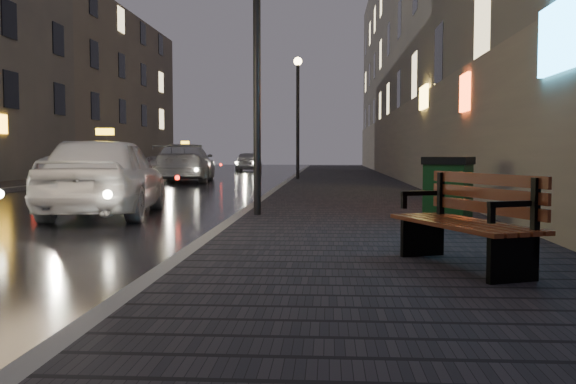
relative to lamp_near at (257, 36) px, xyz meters
name	(u,v)px	position (x,y,z in m)	size (l,w,h in m)	color
ground	(2,289)	(-1.85, -6.00, -3.49)	(120.00, 120.00, 0.00)	black
sidewalk	(345,182)	(2.05, 15.00, -3.41)	(4.60, 58.00, 0.15)	black
curb	(288,182)	(-0.35, 15.00, -3.41)	(0.20, 58.00, 0.15)	slate
sidewalk_far	(53,181)	(-10.55, 15.00, -3.41)	(2.40, 58.00, 0.15)	black
curb_far	(83,181)	(-9.25, 15.00, -3.41)	(0.20, 58.00, 0.15)	slate
building_near	(412,43)	(5.25, 19.00, 3.01)	(1.80, 50.00, 13.00)	#605B54
building_far_c	(94,93)	(-15.35, 33.00, 2.01)	(6.00, 22.00, 11.00)	#6B6051
lamp_near	(257,36)	(0.00, 0.00, 0.00)	(0.36, 0.36, 5.28)	black
lamp_far	(298,102)	(0.00, 16.00, 0.00)	(0.36, 0.36, 5.28)	black
bench	(469,220)	(2.79, -5.36, -2.85)	(1.33, 2.01, 0.97)	black
trash_bin	(448,190)	(3.33, -1.24, -2.78)	(0.96, 0.96, 1.10)	black
taxi_near	(106,176)	(-3.30, 1.08, -2.65)	(1.99, 4.95, 1.69)	silver
car_left_mid	(88,166)	(-7.05, 9.89, -2.63)	(1.81, 5.20, 1.71)	gray
taxi_mid	(185,163)	(-5.05, 16.30, -2.65)	(2.34, 5.76, 1.67)	#B8BABF
taxi_far	(176,161)	(-8.20, 27.67, -2.71)	(2.60, 5.64, 1.57)	silver
car_far	(249,161)	(-4.07, 31.31, -2.82)	(1.59, 3.95, 1.35)	#9E9CA4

